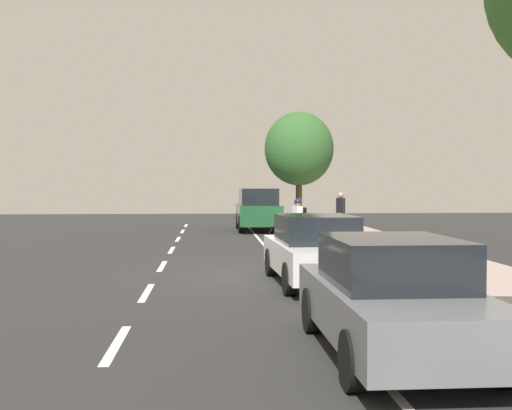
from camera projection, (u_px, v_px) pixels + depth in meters
name	position (u px, v px, depth m)	size (l,w,h in m)	color
ground	(262.00, 276.00, 15.42)	(64.37, 64.37, 0.00)	#2B2B2B
sidewalk	(434.00, 271.00, 15.71)	(3.93, 40.23, 0.16)	#A9948D
curb_edge	(351.00, 272.00, 15.56)	(0.16, 40.23, 0.16)	gray
lane_stripe_centre	(155.00, 277.00, 15.12)	(0.14, 40.00, 0.01)	white
lane_stripe_bike_edge	(291.00, 275.00, 15.46)	(0.12, 40.23, 0.01)	white
parked_sedan_grey_nearest	(392.00, 297.00, 8.24)	(1.86, 4.41, 1.52)	slate
parked_sedan_white_second	(316.00, 250.00, 14.12)	(1.97, 4.47, 1.52)	white
parked_suv_green_mid	(258.00, 209.00, 30.21)	(1.98, 4.71, 1.99)	#1E512D
bicycle_at_curb	(291.00, 233.00, 23.60)	(1.64, 0.75, 0.78)	black
cyclist_with_backpack	(298.00, 217.00, 23.16)	(0.49, 0.59, 1.68)	#C6B284
street_tree_mid_block	(299.00, 149.00, 30.70)	(3.29, 3.29, 5.48)	#4D3F22
pedestrian_on_phone	(341.00, 210.00, 26.15)	(0.32, 0.60, 1.71)	black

